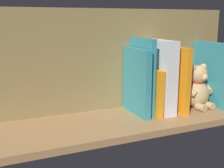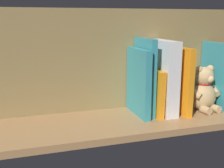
{
  "view_description": "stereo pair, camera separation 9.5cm",
  "coord_description": "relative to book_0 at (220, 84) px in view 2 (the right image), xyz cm",
  "views": [
    {
      "loc": [
        37.39,
        85.42,
        33.07
      ],
      "look_at": [
        0.0,
        0.0,
        12.27
      ],
      "focal_mm": 46.7,
      "sensor_mm": 36.0,
      "label": 1
    },
    {
      "loc": [
        28.47,
        88.79,
        33.07
      ],
      "look_at": [
        0.0,
        0.0,
        12.27
      ],
      "focal_mm": 46.7,
      "sensor_mm": 36.0,
      "label": 2
    }
  ],
  "objects": [
    {
      "name": "book_4",
      "position": [
        22.66,
        -0.08,
        0.96
      ],
      "size": [
        1.38,
        13.97,
        18.53
      ],
      "primitive_type": "cube",
      "color": "yellow",
      "rests_on": "ground_plane"
    },
    {
      "name": "dictionary_thick_white",
      "position": [
        26.21,
        1.72,
        4.68
      ],
      "size": [
        4.58,
        17.37,
        25.96
      ],
      "primitive_type": "cube",
      "color": "silver",
      "rests_on": "ground_plane"
    },
    {
      "name": "book_1",
      "position": [
        3.14,
        2.61,
        3.94
      ],
      "size": [
        2.59,
        19.35,
        24.5
      ],
      "primitive_type": "cube",
      "color": "teal",
      "rests_on": "ground_plane"
    },
    {
      "name": "ground_plane",
      "position": [
        45.97,
        4.37,
        -9.41
      ],
      "size": [
        109.03,
        29.67,
        2.2
      ],
      "primitive_type": "cube",
      "color": "#A87A4C"
    },
    {
      "name": "book_5",
      "position": [
        30.18,
        1.44,
        -0.28
      ],
      "size": [
        2.61,
        17.02,
        16.11
      ],
      "primitive_type": "cube",
      "rotation": [
        0.0,
        -0.02,
        0.0
      ],
      "color": "orange",
      "rests_on": "ground_plane"
    },
    {
      "name": "shelf_back_panel",
      "position": [
        45.97,
        -8.22,
        10.11
      ],
      "size": [
        109.03,
        1.5,
        36.83
      ],
      "primitive_type": "cube",
      "color": "olive",
      "rests_on": "ground_plane"
    },
    {
      "name": "teddy_bear",
      "position": [
        10.51,
        4.5,
        -0.96
      ],
      "size": [
        13.42,
        11.62,
        16.7
      ],
      "rotation": [
        0.0,
        0.0,
        0.15
      ],
      "color": "tan",
      "rests_on": "ground_plane"
    },
    {
      "name": "book_3",
      "position": [
        20.37,
        2.2,
        3.46
      ],
      "size": [
        2.31,
        18.54,
        23.55
      ],
      "primitive_type": "cube",
      "rotation": [
        0.0,
        -0.01,
        0.0
      ],
      "color": "orange",
      "rests_on": "ground_plane"
    },
    {
      "name": "book_6",
      "position": [
        32.83,
        0.78,
        5.08
      ],
      "size": [
        1.95,
        15.7,
        26.77
      ],
      "primitive_type": "cube",
      "color": "teal",
      "rests_on": "ground_plane"
    },
    {
      "name": "book_0",
      "position": [
        0.0,
        0.0,
        0.0
      ],
      "size": [
        2.86,
        14.13,
        16.66
      ],
      "primitive_type": "cube",
      "rotation": [
        0.0,
        -0.02,
        0.0
      ],
      "color": "yellow",
      "rests_on": "ground_plane"
    },
    {
      "name": "book_7",
      "position": [
        35.44,
        1.58,
        3.33
      ],
      "size": [
        2.14,
        17.29,
        23.28
      ],
      "primitive_type": "cube",
      "color": "teal",
      "rests_on": "ground_plane"
    },
    {
      "name": "book_2",
      "position": [
        18.07,
        0.15,
        2.57
      ],
      "size": [
        1.4,
        14.43,
        21.76
      ],
      "primitive_type": "cube",
      "color": "silver",
      "rests_on": "ground_plane"
    }
  ]
}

